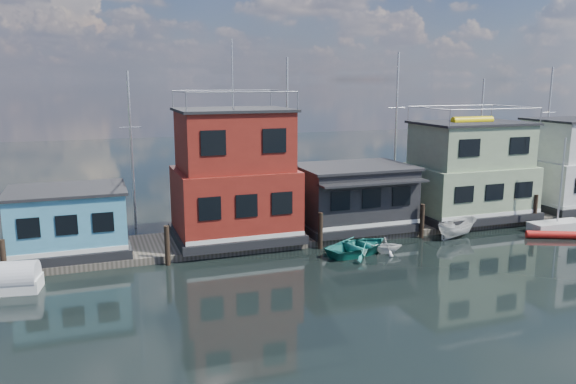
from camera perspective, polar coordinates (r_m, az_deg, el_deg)
name	(u,v)px	position (r m, az deg, el deg)	size (l,w,h in m)	color
ground	(474,295)	(28.19, 18.40, -9.88)	(160.00, 160.00, 0.00)	black
dock	(359,228)	(37.79, 7.26, -3.66)	(48.00, 5.00, 0.40)	#595147
houseboat_blue	(68,221)	(33.48, -21.41, -2.79)	(6.40, 4.90, 3.66)	black
houseboat_red	(234,178)	(34.03, -5.48, 1.44)	(7.40, 5.90, 11.86)	black
houseboat_dark	(353,196)	(37.04, 6.67, -0.43)	(7.40, 6.10, 4.06)	black
houseboat_green	(469,172)	(41.57, 17.92, 1.97)	(8.40, 5.90, 7.03)	black
pilings	(375,226)	(35.01, 8.86, -3.39)	(42.28, 0.28, 2.20)	#2D2116
background_masts	(381,137)	(44.26, 9.47, 5.52)	(36.40, 0.16, 12.00)	silver
day_sailer	(557,225)	(41.66, 25.66, -3.04)	(3.96, 1.34, 6.24)	silver
red_kayak	(553,235)	(39.56, 25.30, -3.94)	(0.48, 0.48, 3.28)	red
dinghy_white	(386,245)	(33.21, 9.97, -5.35)	(1.58, 1.83, 0.97)	silver
motorboat	(457,228)	(37.40, 16.78, -3.56)	(1.21, 3.21, 1.24)	silver
dinghy_teal	(359,246)	(32.94, 7.22, -5.48)	(3.05, 4.27, 0.88)	teal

